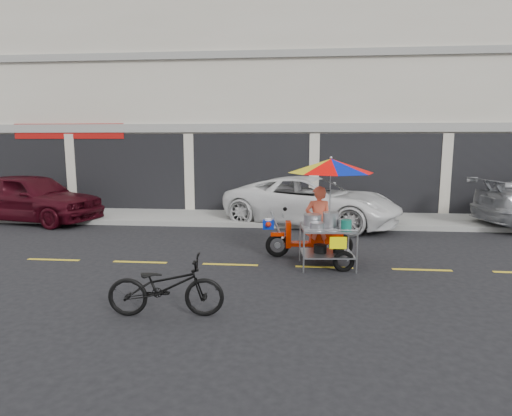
# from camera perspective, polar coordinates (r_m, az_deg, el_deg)

# --- Properties ---
(ground) EXTENTS (90.00, 90.00, 0.00)m
(ground) POSITION_cam_1_polar(r_m,az_deg,el_deg) (9.20, 9.07, -7.81)
(ground) COLOR black
(sidewalk) EXTENTS (45.00, 3.00, 0.15)m
(sidewalk) POSITION_cam_1_polar(r_m,az_deg,el_deg) (14.53, 7.76, -1.33)
(sidewalk) COLOR gray
(sidewalk) RESTS_ON ground
(shophouse_block) EXTENTS (36.00, 8.11, 10.40)m
(shophouse_block) POSITION_cam_1_polar(r_m,az_deg,el_deg) (19.75, 15.85, 13.20)
(shophouse_block) COLOR beige
(shophouse_block) RESTS_ON ground
(centerline) EXTENTS (42.00, 0.10, 0.01)m
(centerline) POSITION_cam_1_polar(r_m,az_deg,el_deg) (9.20, 9.07, -7.79)
(centerline) COLOR gold
(centerline) RESTS_ON ground
(maroon_sedan) EXTENTS (5.05, 2.89, 1.62)m
(maroon_sedan) POSITION_cam_1_polar(r_m,az_deg,el_deg) (15.84, -27.79, 1.25)
(maroon_sedan) COLOR #36060F
(maroon_sedan) RESTS_ON ground
(white_pickup) EXTENTS (6.04, 4.39, 1.53)m
(white_pickup) POSITION_cam_1_polar(r_m,az_deg,el_deg) (13.63, 7.45, 0.94)
(white_pickup) COLOR white
(white_pickup) RESTS_ON ground
(near_bicycle) EXTENTS (1.80, 0.77, 0.92)m
(near_bicycle) POSITION_cam_1_polar(r_m,az_deg,el_deg) (6.68, -11.92, -10.20)
(near_bicycle) COLOR black
(near_bicycle) RESTS_ON ground
(food_vendor_rig) EXTENTS (2.42, 1.92, 2.33)m
(food_vendor_rig) POSITION_cam_1_polar(r_m,az_deg,el_deg) (9.25, 9.14, 1.53)
(food_vendor_rig) COLOR black
(food_vendor_rig) RESTS_ON ground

